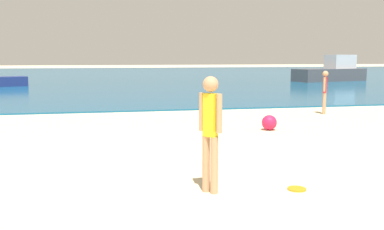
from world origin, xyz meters
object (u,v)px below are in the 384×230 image
Objects in this scene: boat_far at (332,72)px; person_distant at (325,90)px; beach_ball at (269,123)px; person_standing at (210,127)px; frisbee at (297,189)px.

person_distant is at bearing 45.08° from boat_far.
beach_ball is at bearing 41.98° from boat_far.
person_standing is 1.64m from frisbee.
boat_far is at bearing 59.81° from frisbee.
person_standing is 4.16× the size of beach_ball.
person_standing is 5.84m from beach_ball.
boat_far is at bearing 107.97° from person_standing.
person_distant is 4.23m from beach_ball.
person_standing is at bearing 0.25° from person_distant.
person_standing is at bearing 42.53° from boat_far.
frisbee is at bearing 7.29° from person_distant.
beach_ball is at bearing 72.84° from frisbee.
person_distant is (4.71, 7.91, 0.84)m from frisbee.
frisbee is 0.04× the size of boat_far.
person_distant is at bearing 102.63° from person_standing.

